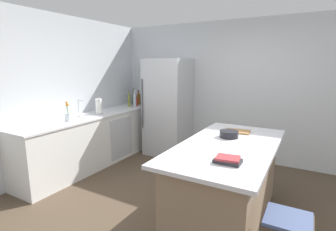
{
  "coord_description": "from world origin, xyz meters",
  "views": [
    {
      "loc": [
        1.25,
        -2.59,
        1.79
      ],
      "look_at": [
        -0.7,
        0.86,
        1.0
      ],
      "focal_mm": 27.27,
      "sensor_mm": 36.0,
      "label": 1
    }
  ],
  "objects_px": {
    "wine_bottle": "(134,99)",
    "hot_sauce_bottle": "(137,102)",
    "bar_stool": "(287,231)",
    "olive_oil_bottle": "(129,100)",
    "sink_faucet": "(79,108)",
    "paper_towel_roll": "(99,107)",
    "soda_bottle": "(135,99)",
    "whiskey_bottle": "(139,99)",
    "mixing_bowl": "(229,134)",
    "refrigerator": "(168,107)",
    "cookbook_stack": "(228,160)",
    "cutting_board": "(237,131)",
    "flower_vase": "(68,116)",
    "kitchen_island": "(227,182)"
  },
  "relations": [
    {
      "from": "wine_bottle",
      "to": "flower_vase",
      "type": "bearing_deg",
      "value": -85.84
    },
    {
      "from": "refrigerator",
      "to": "soda_bottle",
      "type": "xyz_separation_m",
      "value": [
        -0.76,
        -0.11,
        0.12
      ]
    },
    {
      "from": "kitchen_island",
      "to": "cutting_board",
      "type": "bearing_deg",
      "value": 95.06
    },
    {
      "from": "soda_bottle",
      "to": "olive_oil_bottle",
      "type": "bearing_deg",
      "value": -132.0
    },
    {
      "from": "bar_stool",
      "to": "olive_oil_bottle",
      "type": "bearing_deg",
      "value": 145.86
    },
    {
      "from": "wine_bottle",
      "to": "mixing_bowl",
      "type": "bearing_deg",
      "value": -30.56
    },
    {
      "from": "olive_oil_bottle",
      "to": "cookbook_stack",
      "type": "relative_size",
      "value": 1.39
    },
    {
      "from": "hot_sauce_bottle",
      "to": "mixing_bowl",
      "type": "bearing_deg",
      "value": -30.13
    },
    {
      "from": "kitchen_island",
      "to": "flower_vase",
      "type": "relative_size",
      "value": 6.19
    },
    {
      "from": "kitchen_island",
      "to": "soda_bottle",
      "type": "height_order",
      "value": "soda_bottle"
    },
    {
      "from": "bar_stool",
      "to": "cutting_board",
      "type": "bearing_deg",
      "value": 120.06
    },
    {
      "from": "flower_vase",
      "to": "sink_faucet",
      "type": "bearing_deg",
      "value": 109.68
    },
    {
      "from": "bar_stool",
      "to": "olive_oil_bottle",
      "type": "xyz_separation_m",
      "value": [
        -3.26,
        2.21,
        0.54
      ]
    },
    {
      "from": "soda_bottle",
      "to": "olive_oil_bottle",
      "type": "distance_m",
      "value": 0.12
    },
    {
      "from": "bar_stool",
      "to": "whiskey_bottle",
      "type": "relative_size",
      "value": 2.03
    },
    {
      "from": "whiskey_bottle",
      "to": "bar_stool",
      "type": "bearing_deg",
      "value": -38.15
    },
    {
      "from": "hot_sauce_bottle",
      "to": "soda_bottle",
      "type": "distance_m",
      "value": 0.12
    },
    {
      "from": "flower_vase",
      "to": "paper_towel_roll",
      "type": "xyz_separation_m",
      "value": [
        -0.03,
        0.69,
        0.05
      ]
    },
    {
      "from": "kitchen_island",
      "to": "mixing_bowl",
      "type": "distance_m",
      "value": 0.57
    },
    {
      "from": "sink_faucet",
      "to": "paper_towel_roll",
      "type": "bearing_deg",
      "value": 75.04
    },
    {
      "from": "wine_bottle",
      "to": "whiskey_bottle",
      "type": "bearing_deg",
      "value": 57.79
    },
    {
      "from": "paper_towel_roll",
      "to": "soda_bottle",
      "type": "height_order",
      "value": "soda_bottle"
    },
    {
      "from": "kitchen_island",
      "to": "mixing_bowl",
      "type": "xyz_separation_m",
      "value": [
        -0.08,
        0.28,
        0.49
      ]
    },
    {
      "from": "refrigerator",
      "to": "wine_bottle",
      "type": "distance_m",
      "value": 0.93
    },
    {
      "from": "mixing_bowl",
      "to": "cutting_board",
      "type": "distance_m",
      "value": 0.31
    },
    {
      "from": "refrigerator",
      "to": "whiskey_bottle",
      "type": "bearing_deg",
      "value": 168.35
    },
    {
      "from": "refrigerator",
      "to": "olive_oil_bottle",
      "type": "height_order",
      "value": "refrigerator"
    },
    {
      "from": "whiskey_bottle",
      "to": "mixing_bowl",
      "type": "distance_m",
      "value": 2.99
    },
    {
      "from": "wine_bottle",
      "to": "soda_bottle",
      "type": "distance_m",
      "value": 0.26
    },
    {
      "from": "paper_towel_roll",
      "to": "hot_sauce_bottle",
      "type": "distance_m",
      "value": 1.09
    },
    {
      "from": "paper_towel_roll",
      "to": "cookbook_stack",
      "type": "xyz_separation_m",
      "value": [
        2.7,
        -1.15,
        -0.11
      ]
    },
    {
      "from": "cookbook_stack",
      "to": "bar_stool",
      "type": "bearing_deg",
      "value": -16.36
    },
    {
      "from": "paper_towel_roll",
      "to": "wine_bottle",
      "type": "relative_size",
      "value": 0.89
    },
    {
      "from": "cutting_board",
      "to": "whiskey_bottle",
      "type": "bearing_deg",
      "value": 152.93
    },
    {
      "from": "bar_stool",
      "to": "wine_bottle",
      "type": "relative_size",
      "value": 1.8
    },
    {
      "from": "flower_vase",
      "to": "soda_bottle",
      "type": "xyz_separation_m",
      "value": [
        0.02,
        1.69,
        0.06
      ]
    },
    {
      "from": "hot_sauce_bottle",
      "to": "cutting_board",
      "type": "height_order",
      "value": "hot_sauce_bottle"
    },
    {
      "from": "mixing_bowl",
      "to": "hot_sauce_bottle",
      "type": "bearing_deg",
      "value": 149.87
    },
    {
      "from": "wine_bottle",
      "to": "olive_oil_bottle",
      "type": "relative_size",
      "value": 1.06
    },
    {
      "from": "kitchen_island",
      "to": "bar_stool",
      "type": "relative_size",
      "value": 3.09
    },
    {
      "from": "refrigerator",
      "to": "cookbook_stack",
      "type": "xyz_separation_m",
      "value": [
        1.89,
        -2.25,
        -0.01
      ]
    },
    {
      "from": "bar_stool",
      "to": "cutting_board",
      "type": "xyz_separation_m",
      "value": [
        -0.74,
        1.28,
        0.41
      ]
    },
    {
      "from": "sink_faucet",
      "to": "bar_stool",
      "type": "bearing_deg",
      "value": -15.88
    },
    {
      "from": "wine_bottle",
      "to": "hot_sauce_bottle",
      "type": "xyz_separation_m",
      "value": [
        0.14,
        -0.11,
        -0.06
      ]
    },
    {
      "from": "sink_faucet",
      "to": "soda_bottle",
      "type": "distance_m",
      "value": 1.36
    },
    {
      "from": "bar_stool",
      "to": "wine_bottle",
      "type": "distance_m",
      "value": 4.21
    },
    {
      "from": "sink_faucet",
      "to": "cookbook_stack",
      "type": "xyz_separation_m",
      "value": [
        2.79,
        -0.79,
        -0.13
      ]
    },
    {
      "from": "refrigerator",
      "to": "flower_vase",
      "type": "relative_size",
      "value": 6.04
    },
    {
      "from": "hot_sauce_bottle",
      "to": "mixing_bowl",
      "type": "height_order",
      "value": "hot_sauce_bottle"
    },
    {
      "from": "soda_bottle",
      "to": "cutting_board",
      "type": "bearing_deg",
      "value": -22.65
    }
  ]
}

